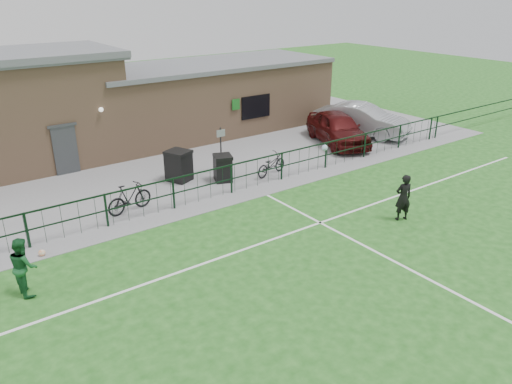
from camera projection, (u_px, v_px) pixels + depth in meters
ground at (368, 297)px, 13.05m from camera, size 90.00×90.00×0.00m
paving_strip at (149, 161)px, 23.13m from camera, size 34.00×13.00×0.02m
pitch_line_touch at (213, 201)px, 18.87m from camera, size 28.00×0.10×0.01m
pitch_line_mid at (274, 239)px, 16.03m from camera, size 28.00×0.10×0.01m
pitch_line_perp at (417, 273)px, 14.13m from camera, size 0.10×16.00×0.01m
perimeter_fence at (209, 184)px, 18.79m from camera, size 28.00×0.10×1.20m
wheelie_bin_left at (179, 167)px, 20.58m from camera, size 1.09×1.14×1.20m
wheelie_bin_right at (223, 169)px, 20.58m from camera, size 0.90×0.96×1.02m
sign_post at (221, 150)px, 21.31m from camera, size 0.07×0.07×2.00m
car_maroon at (338, 128)px, 25.33m from camera, size 3.43×5.12×1.62m
car_silver at (362, 120)px, 26.83m from camera, size 3.50×5.34×1.66m
bicycle_d at (130, 198)px, 17.73m from camera, size 1.85×0.83×1.07m
bicycle_e at (271, 164)px, 21.25m from camera, size 1.86×1.02×0.93m
goalkeeper_kick at (401, 196)px, 17.10m from camera, size 1.21×3.59×2.05m
outfield_player at (24, 266)px, 12.94m from camera, size 0.66×0.82×1.61m
ball_ground at (42, 253)px, 14.99m from camera, size 0.21×0.21×0.21m
clubhouse at (101, 105)px, 24.04m from camera, size 24.25×5.40×4.96m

